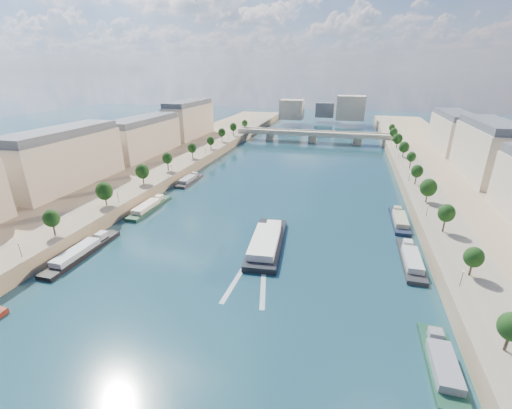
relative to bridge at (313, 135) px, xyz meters
The scene contains 16 objects.
ground 125.73m from the bridge, 90.00° to the right, with size 700.00×700.00×0.00m, color #0B2333.
quay_left 144.82m from the bridge, 119.82° to the right, with size 44.00×520.00×5.00m, color #9E8460.
quay_right 144.82m from the bridge, 60.18° to the right, with size 44.00×520.00×5.00m, color #9E8460.
pave_left 137.95m from the bridge, 114.41° to the right, with size 14.00×520.00×0.10m, color gray.
pave_right 137.95m from the bridge, 65.59° to the right, with size 14.00×520.00×0.10m, color gray.
trees_left 135.42m from the bridge, 113.98° to the right, with size 4.80×268.80×8.26m.
trees_right 128.15m from the bridge, 64.56° to the right, with size 4.80×268.80×8.26m.
lamps_left 145.46m from the bridge, 111.16° to the right, with size 0.36×200.36×4.28m.
lamps_right 131.58m from the bridge, 66.48° to the right, with size 0.36×200.36×4.28m.
buildings_left 142.35m from the bridge, 126.80° to the right, with size 16.00×226.00×23.20m.
skyline 94.44m from the bridge, 88.05° to the left, with size 79.00×42.00×22.00m.
bridge is the anchor object (origin of this frame).
tour_barge 164.59m from the bridge, 88.38° to the right, with size 12.12×32.69×4.34m.
wake 181.10m from the bridge, 88.53° to the right, with size 10.74×26.02×0.04m.
moored_barges_left 187.79m from the bridge, 104.03° to the right, with size 5.00×160.40×3.60m.
moored_barges_right 188.91m from the bridge, 76.06° to the right, with size 5.00×126.11×3.60m.
Camera 1 is at (25.54, -28.29, 49.81)m, focal length 24.00 mm.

